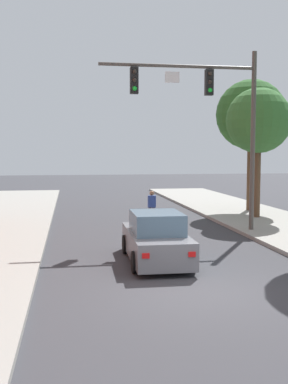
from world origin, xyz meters
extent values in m
plane|color=#38383D|center=(0.00, 0.00, 0.00)|extent=(120.00, 120.00, 0.00)
cylinder|color=#514C47|center=(4.60, 7.73, 3.90)|extent=(0.20, 0.20, 7.50)
cylinder|color=#514C47|center=(1.35, 7.73, 6.95)|extent=(6.51, 0.14, 0.14)
cube|color=black|center=(2.65, 7.73, 6.33)|extent=(0.32, 0.28, 1.05)
sphere|color=#2D2823|center=(2.65, 7.58, 6.66)|extent=(0.18, 0.18, 0.18)
sphere|color=#2D2823|center=(2.65, 7.58, 6.33)|extent=(0.18, 0.18, 0.18)
sphere|color=green|center=(2.65, 7.58, 6.00)|extent=(0.18, 0.18, 0.18)
cube|color=black|center=(-0.47, 7.73, 6.33)|extent=(0.32, 0.28, 1.05)
sphere|color=#2D2823|center=(-0.47, 7.58, 6.66)|extent=(0.18, 0.18, 0.18)
sphere|color=#2D2823|center=(-0.47, 7.58, 6.33)|extent=(0.18, 0.18, 0.18)
sphere|color=green|center=(-0.47, 7.58, 6.00)|extent=(0.18, 0.18, 0.18)
cube|color=white|center=(1.09, 7.71, 6.50)|extent=(0.60, 0.03, 0.44)
cube|color=slate|center=(-0.42, 3.23, 0.56)|extent=(1.76, 4.22, 0.80)
cube|color=slate|center=(-0.43, 3.08, 1.28)|extent=(1.53, 2.02, 0.64)
cylinder|color=black|center=(-1.21, 4.54, 0.32)|extent=(0.23, 0.64, 0.64)
cylinder|color=black|center=(0.40, 4.52, 0.32)|extent=(0.23, 0.64, 0.64)
cylinder|color=black|center=(-1.25, 1.94, 0.32)|extent=(0.23, 0.64, 0.64)
cylinder|color=black|center=(0.37, 1.92, 0.32)|extent=(0.23, 0.64, 0.64)
cube|color=red|center=(-1.09, 1.12, 0.68)|extent=(0.20, 0.04, 0.14)
cube|color=red|center=(0.18, 1.10, 0.68)|extent=(0.20, 0.04, 0.14)
cylinder|color=brown|center=(0.65, 10.45, 0.42)|extent=(0.14, 0.14, 0.85)
cylinder|color=brown|center=(0.83, 10.45, 0.42)|extent=(0.14, 0.14, 0.85)
cube|color=#2D4799|center=(0.74, 10.45, 1.13)|extent=(0.36, 0.22, 0.56)
sphere|color=#9E7051|center=(0.74, 10.45, 1.53)|extent=(0.22, 0.22, 0.22)
cylinder|color=brown|center=(6.34, 11.26, 1.98)|extent=(0.32, 0.32, 3.67)
sphere|color=#387033|center=(6.34, 11.26, 5.05)|extent=(3.28, 3.28, 3.28)
cylinder|color=brown|center=(7.04, 14.00, 2.13)|extent=(0.32, 0.32, 3.95)
sphere|color=#2D6028|center=(7.04, 14.00, 5.57)|extent=(3.91, 3.91, 3.91)
camera|label=1|loc=(-3.08, -10.87, 3.46)|focal=43.06mm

